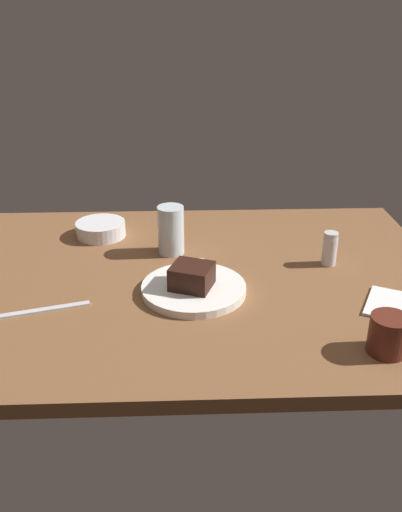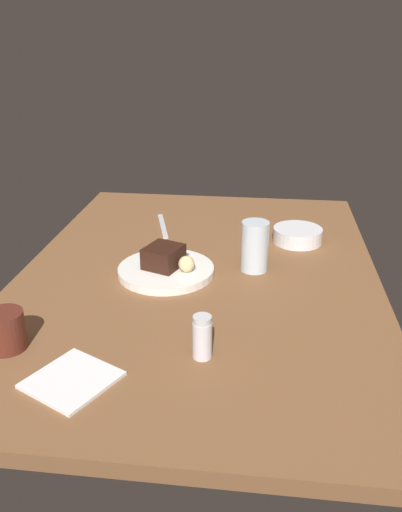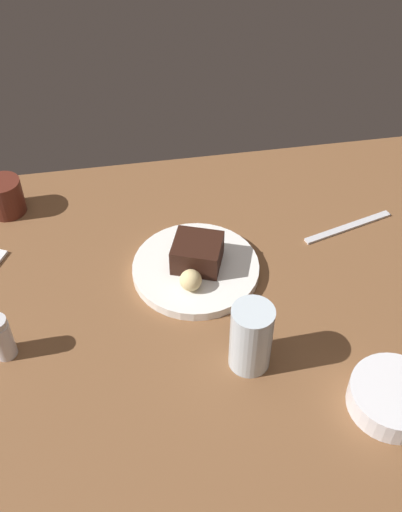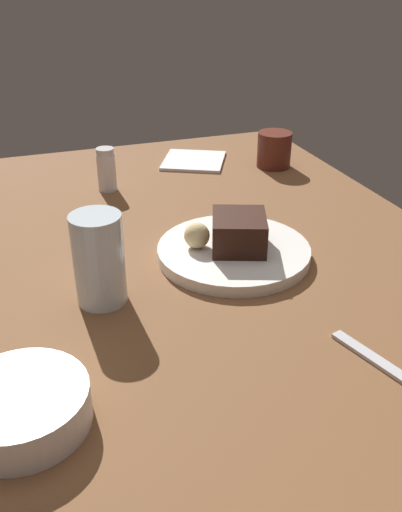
{
  "view_description": "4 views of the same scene",
  "coord_description": "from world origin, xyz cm",
  "px_view_note": "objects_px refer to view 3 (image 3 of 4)",
  "views": [
    {
      "loc": [
        0.63,
        109.25,
        60.49
      ],
      "look_at": [
        -3.51,
        1.04,
        8.57
      ],
      "focal_mm": 38.05,
      "sensor_mm": 36.0,
      "label": 1
    },
    {
      "loc": [
        -111.89,
        -14.26,
        57.2
      ],
      "look_at": [
        -1.38,
        -0.79,
        7.91
      ],
      "focal_mm": 37.13,
      "sensor_mm": 36.0,
      "label": 2
    },
    {
      "loc": [
        -13.46,
        -66.46,
        81.17
      ],
      "look_at": [
        -0.71,
        7.66,
        6.7
      ],
      "focal_mm": 42.48,
      "sensor_mm": 36.0,
      "label": 3
    },
    {
      "loc": [
        64.39,
        -20.95,
        42.7
      ],
      "look_at": [
        1.12,
        1.35,
        5.74
      ],
      "focal_mm": 38.85,
      "sensor_mm": 36.0,
      "label": 4
    }
  ],
  "objects_px": {
    "bread_roll": "(191,280)",
    "coffee_cup": "(5,197)",
    "salt_shaker": "(1,337)",
    "dessert_plate": "(196,269)",
    "chocolate_cake_slice": "(197,253)",
    "water_glass": "(251,337)",
    "side_bowl": "(393,397)",
    "butter_knife": "(348,227)"
  },
  "relations": [
    {
      "from": "chocolate_cake_slice",
      "to": "salt_shaker",
      "type": "height_order",
      "value": "salt_shaker"
    },
    {
      "from": "chocolate_cake_slice",
      "to": "water_glass",
      "type": "xyz_separation_m",
      "value": [
        0.05,
        -0.21,
        0.02
      ]
    },
    {
      "from": "bread_roll",
      "to": "side_bowl",
      "type": "bearing_deg",
      "value": -45.89
    },
    {
      "from": "salt_shaker",
      "to": "coffee_cup",
      "type": "distance_m",
      "value": 0.35
    },
    {
      "from": "bread_roll",
      "to": "water_glass",
      "type": "distance_m",
      "value": 0.17
    },
    {
      "from": "bread_roll",
      "to": "coffee_cup",
      "type": "xyz_separation_m",
      "value": [
        -0.32,
        0.28,
        -0.0
      ]
    },
    {
      "from": "butter_knife",
      "to": "chocolate_cake_slice",
      "type": "bearing_deg",
      "value": -4.41
    },
    {
      "from": "bread_roll",
      "to": "water_glass",
      "type": "bearing_deg",
      "value": -66.23
    },
    {
      "from": "side_bowl",
      "to": "butter_knife",
      "type": "relative_size",
      "value": 0.69
    },
    {
      "from": "salt_shaker",
      "to": "side_bowl",
      "type": "distance_m",
      "value": 0.59
    },
    {
      "from": "salt_shaker",
      "to": "side_bowl",
      "type": "relative_size",
      "value": 0.63
    },
    {
      "from": "bread_roll",
      "to": "coffee_cup",
      "type": "distance_m",
      "value": 0.43
    },
    {
      "from": "chocolate_cake_slice",
      "to": "coffee_cup",
      "type": "relative_size",
      "value": 1.15
    },
    {
      "from": "salt_shaker",
      "to": "coffee_cup",
      "type": "height_order",
      "value": "salt_shaker"
    },
    {
      "from": "dessert_plate",
      "to": "bread_roll",
      "type": "height_order",
      "value": "bread_roll"
    },
    {
      "from": "bread_roll",
      "to": "water_glass",
      "type": "relative_size",
      "value": 0.31
    },
    {
      "from": "dessert_plate",
      "to": "salt_shaker",
      "type": "distance_m",
      "value": 0.35
    },
    {
      "from": "chocolate_cake_slice",
      "to": "bread_roll",
      "type": "height_order",
      "value": "chocolate_cake_slice"
    },
    {
      "from": "bread_roll",
      "to": "salt_shaker",
      "type": "relative_size",
      "value": 0.46
    },
    {
      "from": "coffee_cup",
      "to": "water_glass",
      "type": "bearing_deg",
      "value": -48.13
    },
    {
      "from": "dessert_plate",
      "to": "coffee_cup",
      "type": "xyz_separation_m",
      "value": [
        -0.34,
        0.23,
        0.03
      ]
    },
    {
      "from": "chocolate_cake_slice",
      "to": "bread_roll",
      "type": "distance_m",
      "value": 0.06
    },
    {
      "from": "dessert_plate",
      "to": "salt_shaker",
      "type": "height_order",
      "value": "salt_shaker"
    },
    {
      "from": "water_glass",
      "to": "butter_knife",
      "type": "bearing_deg",
      "value": 46.31
    },
    {
      "from": "chocolate_cake_slice",
      "to": "coffee_cup",
      "type": "height_order",
      "value": "coffee_cup"
    },
    {
      "from": "water_glass",
      "to": "butter_knife",
      "type": "height_order",
      "value": "water_glass"
    },
    {
      "from": "dessert_plate",
      "to": "butter_knife",
      "type": "xyz_separation_m",
      "value": [
        0.31,
        0.07,
        -0.01
      ]
    },
    {
      "from": "bread_roll",
      "to": "salt_shaker",
      "type": "bearing_deg",
      "value": -166.62
    },
    {
      "from": "chocolate_cake_slice",
      "to": "water_glass",
      "type": "height_order",
      "value": "water_glass"
    },
    {
      "from": "bread_roll",
      "to": "water_glass",
      "type": "xyz_separation_m",
      "value": [
        0.07,
        -0.15,
        0.02
      ]
    },
    {
      "from": "bread_roll",
      "to": "dessert_plate",
      "type": "bearing_deg",
      "value": 71.7
    },
    {
      "from": "chocolate_cake_slice",
      "to": "water_glass",
      "type": "bearing_deg",
      "value": -77.56
    },
    {
      "from": "coffee_cup",
      "to": "dessert_plate",
      "type": "bearing_deg",
      "value": -34.16
    },
    {
      "from": "dessert_plate",
      "to": "salt_shaker",
      "type": "xyz_separation_m",
      "value": [
        -0.32,
        -0.12,
        0.03
      ]
    },
    {
      "from": "salt_shaker",
      "to": "butter_knife",
      "type": "xyz_separation_m",
      "value": [
        0.63,
        0.19,
        -0.04
      ]
    },
    {
      "from": "dessert_plate",
      "to": "chocolate_cake_slice",
      "type": "xyz_separation_m",
      "value": [
        0.0,
        0.01,
        0.03
      ]
    },
    {
      "from": "dessert_plate",
      "to": "bread_roll",
      "type": "relative_size",
      "value": 5.97
    },
    {
      "from": "bread_roll",
      "to": "butter_knife",
      "type": "xyz_separation_m",
      "value": [
        0.33,
        0.12,
        -0.03
      ]
    },
    {
      "from": "dessert_plate",
      "to": "butter_knife",
      "type": "distance_m",
      "value": 0.32
    },
    {
      "from": "bread_roll",
      "to": "coffee_cup",
      "type": "height_order",
      "value": "coffee_cup"
    },
    {
      "from": "water_glass",
      "to": "side_bowl",
      "type": "xyz_separation_m",
      "value": [
        0.19,
        -0.11,
        -0.04
      ]
    },
    {
      "from": "chocolate_cake_slice",
      "to": "salt_shaker",
      "type": "xyz_separation_m",
      "value": [
        -0.33,
        -0.13,
        -0.0
      ]
    }
  ]
}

